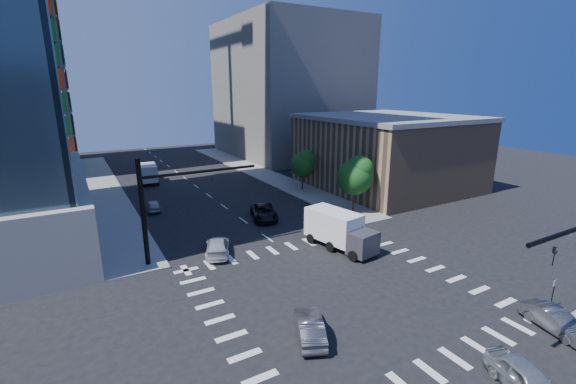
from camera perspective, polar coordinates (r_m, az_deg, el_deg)
ground at (r=29.52m, az=7.84°, el=-14.33°), size 160.00×160.00×0.00m
road_markings at (r=29.51m, az=7.84°, el=-14.32°), size 20.00×20.00×0.01m
sidewalk_ne at (r=68.09m, az=-4.32°, el=2.94°), size 5.00×60.00×0.15m
sidewalk_nw at (r=61.93m, az=-25.67°, el=0.22°), size 5.00×60.00×0.15m
commercial_building at (r=59.51m, az=14.34°, el=5.86°), size 20.50×22.50×10.60m
bg_building_ne at (r=86.57m, az=0.00°, el=14.88°), size 24.00×30.00×28.00m
signal_mast_nw at (r=33.43m, az=-18.30°, el=-1.18°), size 10.20×0.40×9.00m
tree_south at (r=45.55m, az=10.06°, el=2.55°), size 4.16×4.16×6.82m
tree_north at (r=55.38m, az=2.33°, el=4.26°), size 3.54×3.52×5.78m
no_parking_sign at (r=31.77m, az=34.63°, el=-12.04°), size 0.30×0.06×2.20m
car_nb_near at (r=23.86m, az=31.82°, el=-22.55°), size 2.83×4.64×1.48m
car_nb_right at (r=29.78m, az=34.88°, el=-15.37°), size 2.31×4.37×1.37m
car_nb_far at (r=43.94m, az=-3.60°, el=-3.00°), size 4.14×6.12×1.56m
car_sb_near at (r=35.42m, az=-10.39°, el=-7.92°), size 3.69×5.39×1.45m
car_sb_mid at (r=49.52m, az=-19.29°, el=-1.89°), size 2.08×4.02×1.31m
car_sb_cross at (r=24.33m, az=3.19°, el=-19.32°), size 3.06×4.49×1.40m
box_truck_near at (r=35.92m, az=7.97°, el=-6.11°), size 3.95×6.93×3.42m
box_truck_far at (r=64.48m, az=-19.98°, el=2.51°), size 2.97×5.97×3.02m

